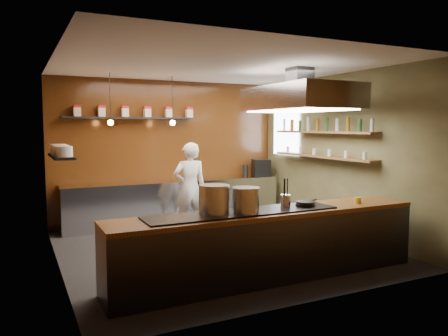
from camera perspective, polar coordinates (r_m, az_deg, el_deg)
floor at (r=7.42m, az=-0.69°, el=-10.42°), size 5.00×5.00×0.00m
back_wall at (r=9.48m, az=-7.12°, el=2.21°), size 5.00×0.00×5.00m
left_wall at (r=6.51m, az=-21.07°, el=0.42°), size 0.00×5.00×5.00m
right_wall at (r=8.52m, az=14.73°, el=1.71°), size 0.00×5.00×5.00m
ceiling at (r=7.20m, az=-0.72°, el=13.20°), size 5.00×5.00×0.00m
window_pane at (r=9.83m, az=8.10°, el=4.64°), size 0.00×1.00×1.00m
prep_counter at (r=9.28m, az=-6.39°, el=-4.38°), size 4.60×0.65×0.90m
pass_counter at (r=5.93m, az=5.92°, el=-9.86°), size 4.40×0.72×0.94m
tin_shelf at (r=9.08m, az=-12.31°, el=6.40°), size 2.60×0.26×0.04m
plate_shelf at (r=7.51m, az=-20.50°, el=1.45°), size 0.30×1.40×0.04m
bottle_shelf_upper at (r=8.63m, az=12.69°, el=4.59°), size 0.26×2.80×0.04m
bottle_shelf_lower at (r=8.65m, az=12.62°, el=1.48°), size 0.26×2.80×0.04m
extractor_hood at (r=7.46m, az=9.82°, el=9.03°), size 1.20×2.00×0.72m
pendant_left at (r=8.33m, az=-14.60°, el=6.12°), size 0.10×0.10×0.95m
pendant_right at (r=8.64m, az=-6.73°, el=6.22°), size 0.10×0.10×0.95m
storage_tins at (r=9.12m, az=-11.40°, el=7.24°), size 2.43×0.13×0.22m
plate_stacks at (r=7.51m, az=-20.53°, el=2.21°), size 0.26×1.16×0.16m
bottles at (r=8.63m, az=12.71°, el=5.52°), size 0.06×2.66×0.24m
wine_glasses at (r=8.65m, az=12.63°, el=2.04°), size 0.07×2.37×0.13m
stockpot_large at (r=5.43m, az=-1.30°, el=-4.14°), size 0.49×0.49×0.37m
stockpot_small at (r=5.52m, az=2.87°, el=-4.21°), size 0.45×0.45×0.33m
utensil_crock at (r=5.97m, az=8.04°, el=-4.27°), size 0.14×0.14×0.17m
frying_pan at (r=6.11m, az=10.59°, el=-4.60°), size 0.42×0.27×0.07m
butter_jar at (r=6.61m, az=17.05°, el=-4.07°), size 0.12×0.12×0.09m
espresso_machine at (r=10.10m, az=4.86°, el=0.07°), size 0.45×0.44×0.37m
chef at (r=8.37m, az=-4.47°, el=-2.57°), size 0.68×0.49×1.73m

